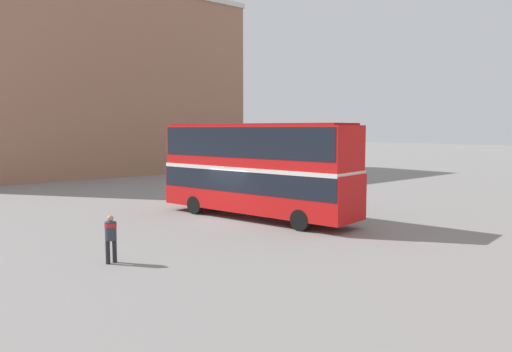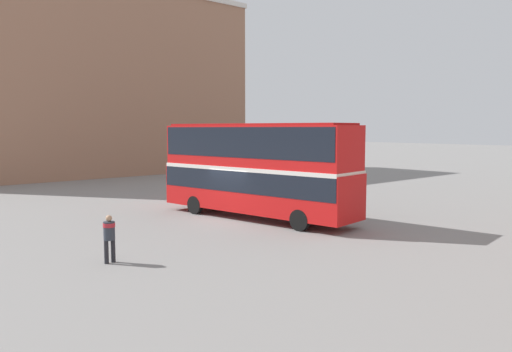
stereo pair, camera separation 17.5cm
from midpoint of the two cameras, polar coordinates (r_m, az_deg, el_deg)
name	(u,v)px [view 2 (the right image)]	position (r m, az deg, el deg)	size (l,w,h in m)	color
ground_plane	(231,219)	(24.94, -2.66, -4.98)	(240.00, 240.00, 0.00)	gray
building_row_left	(96,82)	(51.99, -17.69, 10.20)	(9.86, 30.40, 18.02)	#9E7056
double_decker_bus	(256,165)	(24.90, 0.20, 1.30)	(11.17, 4.01, 4.76)	red
pedestrian_foreground	(109,234)	(17.52, -16.15, -6.36)	(0.42, 0.42, 1.63)	#232328
parked_car_kerb_near	(287,182)	(34.75, 3.65, -0.67)	(4.02, 1.87, 1.58)	navy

